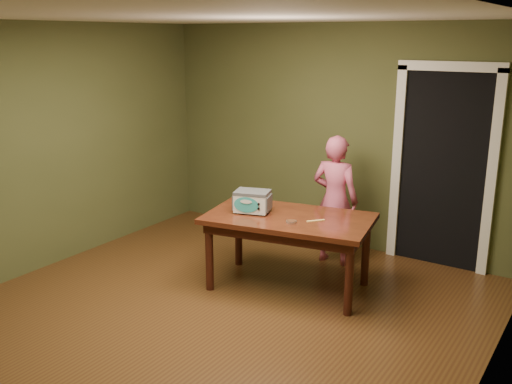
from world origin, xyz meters
TOP-DOWN VIEW (x-y plane):
  - floor at (0.00, 0.00)m, footprint 5.00×5.00m
  - room_shell at (0.00, 0.00)m, footprint 4.52×5.02m
  - doorway at (1.30, 2.78)m, footprint 1.10×0.66m
  - dining_table at (0.25, 1.04)m, footprint 1.74×1.18m
  - toy_oven at (-0.12, 0.95)m, footprint 0.41×0.33m
  - baking_pan at (0.37, 0.87)m, footprint 0.10×0.10m
  - spatula at (0.54, 1.05)m, footprint 0.13×0.15m
  - child at (0.33, 1.91)m, footprint 0.54×0.37m

SIDE VIEW (x-z plane):
  - floor at x=0.00m, z-range 0.00..0.00m
  - dining_table at x=0.25m, z-range 0.28..1.03m
  - child at x=0.33m, z-range 0.00..1.43m
  - spatula at x=0.54m, z-range 0.75..0.76m
  - baking_pan at x=0.37m, z-range 0.75..0.77m
  - toy_oven at x=-0.12m, z-range 0.76..0.98m
  - doorway at x=1.30m, z-range -0.07..2.18m
  - room_shell at x=0.00m, z-range 0.40..3.01m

